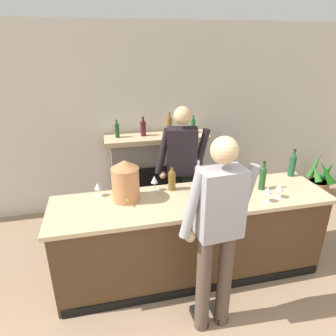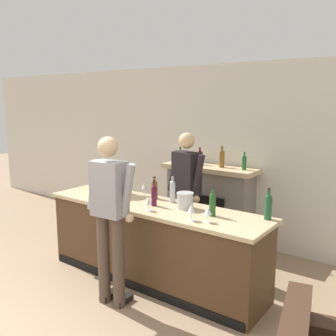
# 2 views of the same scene
# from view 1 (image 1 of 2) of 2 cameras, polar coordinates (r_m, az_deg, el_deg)

# --- Properties ---
(wall_back_panel) EXTENTS (12.00, 0.07, 2.75)m
(wall_back_panel) POSITION_cam_1_polar(r_m,az_deg,el_deg) (4.60, -3.24, 9.15)
(wall_back_panel) COLOR silver
(wall_back_panel) RESTS_ON ground_plane
(bar_counter) EXTENTS (2.91, 0.76, 0.97)m
(bar_counter) POSITION_cam_1_polar(r_m,az_deg,el_deg) (3.39, 4.50, -12.90)
(bar_counter) COLOR #4E341E
(bar_counter) RESTS_ON ground_plane
(fireplace_stone) EXTENTS (1.50, 0.52, 1.54)m
(fireplace_stone) POSITION_cam_1_polar(r_m,az_deg,el_deg) (4.60, -2.20, -0.76)
(fireplace_stone) COLOR gray
(fireplace_stone) RESTS_ON ground_plane
(potted_plant_corner) EXTENTS (0.42, 0.46, 0.74)m
(potted_plant_corner) POSITION_cam_1_polar(r_m,az_deg,el_deg) (5.75, 26.86, -2.11)
(potted_plant_corner) COLOR #9A6145
(potted_plant_corner) RESTS_ON ground_plane
(person_customer) EXTENTS (0.66, 0.32, 1.84)m
(person_customer) POSITION_cam_1_polar(r_m,az_deg,el_deg) (2.53, 9.48, -11.94)
(person_customer) COLOR brown
(person_customer) RESTS_ON ground_plane
(person_bartender) EXTENTS (0.65, 0.37, 1.79)m
(person_bartender) POSITION_cam_1_polar(r_m,az_deg,el_deg) (3.68, 2.60, -0.59)
(person_bartender) COLOR black
(person_bartender) RESTS_ON ground_plane
(copper_dispenser) EXTENTS (0.28, 0.32, 0.43)m
(copper_dispenser) POSITION_cam_1_polar(r_m,az_deg,el_deg) (3.03, -8.11, -2.34)
(copper_dispenser) COLOR #BF7C4D
(copper_dispenser) RESTS_ON bar_counter
(ice_bucket_steel) EXTENTS (0.20, 0.20, 0.19)m
(ice_bucket_steel) POSITION_cam_1_polar(r_m,az_deg,el_deg) (3.30, 10.95, -2.67)
(ice_bucket_steel) COLOR silver
(ice_bucket_steel) RESTS_ON bar_counter
(wine_bottle_riesling_slim) EXTENTS (0.08, 0.08, 0.34)m
(wine_bottle_riesling_slim) POSITION_cam_1_polar(r_m,az_deg,el_deg) (3.87, 22.63, 0.69)
(wine_bottle_riesling_slim) COLOR #1D502F
(wine_bottle_riesling_slim) RESTS_ON bar_counter
(wine_bottle_chardonnay_pale) EXTENTS (0.07, 0.07, 0.34)m
(wine_bottle_chardonnay_pale) POSITION_cam_1_polar(r_m,az_deg,el_deg) (3.30, 5.76, -1.33)
(wine_bottle_chardonnay_pale) COLOR #AEB7C0
(wine_bottle_chardonnay_pale) RESTS_ON bar_counter
(wine_bottle_burgundy_dark) EXTENTS (0.06, 0.06, 0.31)m
(wine_bottle_burgundy_dark) POSITION_cam_1_polar(r_m,az_deg,el_deg) (3.06, 5.68, -3.62)
(wine_bottle_burgundy_dark) COLOR #4B1128
(wine_bottle_burgundy_dark) RESTS_ON bar_counter
(wine_bottle_port_short) EXTENTS (0.08, 0.08, 0.28)m
(wine_bottle_port_short) POSITION_cam_1_polar(r_m,az_deg,el_deg) (3.24, 0.75, -2.08)
(wine_bottle_port_short) COLOR brown
(wine_bottle_port_short) RESTS_ON bar_counter
(wine_bottle_cabernet_heavy) EXTENTS (0.07, 0.07, 0.32)m
(wine_bottle_cabernet_heavy) POSITION_cam_1_polar(r_m,az_deg,el_deg) (3.41, 17.60, -1.66)
(wine_bottle_cabernet_heavy) COLOR #244E21
(wine_bottle_cabernet_heavy) RESTS_ON bar_counter
(wine_glass_front_left) EXTENTS (0.07, 0.07, 0.15)m
(wine_glass_front_left) POSITION_cam_1_polar(r_m,az_deg,el_deg) (3.20, -13.23, -3.46)
(wine_glass_front_left) COLOR silver
(wine_glass_front_left) RESTS_ON bar_counter
(wine_glass_by_dispenser) EXTENTS (0.08, 0.08, 0.15)m
(wine_glass_by_dispenser) POSITION_cam_1_polar(r_m,az_deg,el_deg) (3.29, 20.46, -3.53)
(wine_glass_by_dispenser) COLOR silver
(wine_glass_by_dispenser) RESTS_ON bar_counter
(wine_glass_mid_counter) EXTENTS (0.07, 0.07, 0.16)m
(wine_glass_mid_counter) POSITION_cam_1_polar(r_m,az_deg,el_deg) (2.93, 8.47, -5.67)
(wine_glass_mid_counter) COLOR silver
(wine_glass_mid_counter) RESTS_ON bar_counter
(wine_glass_back_row) EXTENTS (0.07, 0.07, 0.17)m
(wine_glass_back_row) POSITION_cam_1_polar(r_m,az_deg,el_deg) (3.22, -2.62, -2.27)
(wine_glass_back_row) COLOR silver
(wine_glass_back_row) RESTS_ON bar_counter
(wine_glass_near_bucket) EXTENTS (0.08, 0.08, 0.17)m
(wine_glass_near_bucket) POSITION_cam_1_polar(r_m,az_deg,el_deg) (3.16, 18.42, -4.13)
(wine_glass_near_bucket) COLOR silver
(wine_glass_near_bucket) RESTS_ON bar_counter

